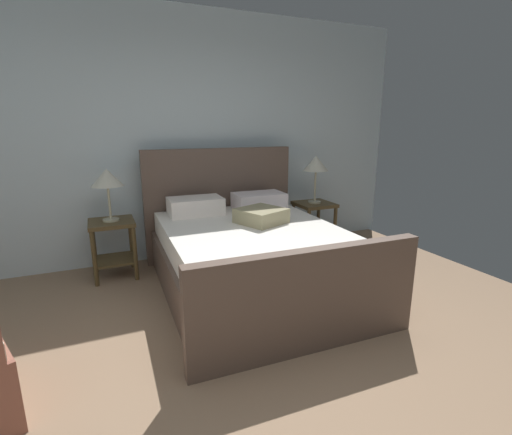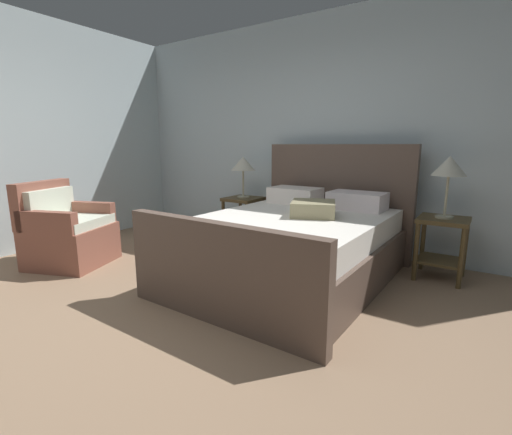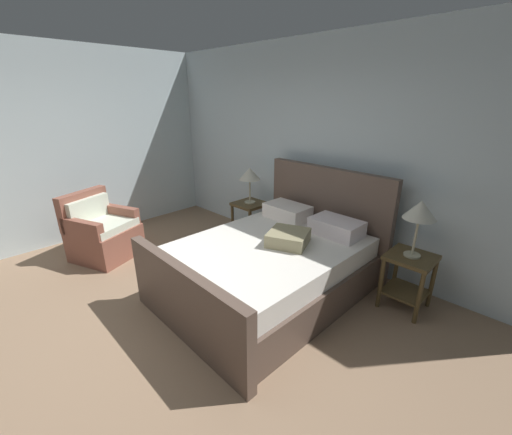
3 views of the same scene
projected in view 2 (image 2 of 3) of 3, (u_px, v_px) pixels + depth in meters
ground_plane at (152, 331)px, 2.55m from camera, size 5.59×5.33×0.02m
wall_back at (318, 135)px, 4.50m from camera, size 5.71×0.12×2.80m
bed at (294, 243)px, 3.49m from camera, size 1.79×2.27×1.29m
nightstand_right at (442, 238)px, 3.46m from camera, size 0.44×0.44×0.60m
table_lamp_right at (449, 168)px, 3.33m from camera, size 0.31×0.31×0.58m
nightstand_left at (243, 212)px, 4.80m from camera, size 0.44×0.44×0.60m
table_lamp_left at (243, 165)px, 4.67m from camera, size 0.31×0.31×0.53m
armchair at (67, 233)px, 3.90m from camera, size 0.94×0.93×0.90m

